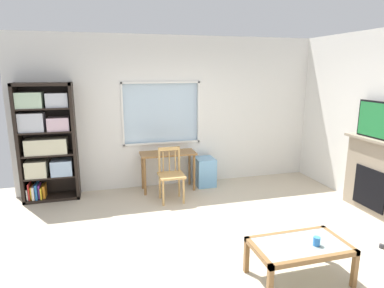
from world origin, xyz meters
name	(u,v)px	position (x,y,z in m)	size (l,w,h in m)	color
ground	(212,245)	(0.00, 0.00, -0.01)	(6.57, 5.81, 0.02)	beige
wall_back_with_window	(173,112)	(0.02, 2.41, 1.38)	(5.57, 0.15, 2.77)	silver
bookshelf	(46,140)	(-2.18, 2.16, 1.02)	(0.90, 0.38, 1.96)	black
desk_under_window	(168,159)	(-0.15, 2.06, 0.59)	(1.00, 0.43, 0.71)	olive
wooden_chair	(171,174)	(-0.21, 1.54, 0.46)	(0.42, 0.40, 0.90)	tan
plastic_drawer_unit	(205,172)	(0.56, 2.11, 0.27)	(0.35, 0.40, 0.53)	#72ADDB
fireplace	(376,177)	(2.69, 0.24, 0.58)	(0.26, 1.18, 1.16)	gray
tv	(382,121)	(2.67, 0.24, 1.44)	(0.06, 0.89, 0.56)	black
coffee_table	(300,249)	(0.65, -0.92, 0.35)	(1.00, 0.58, 0.41)	#8C9E99
sippy_cup	(317,241)	(0.79, -0.99, 0.46)	(0.07, 0.07, 0.09)	#337FD6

